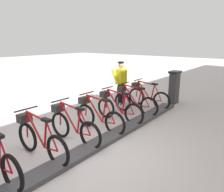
# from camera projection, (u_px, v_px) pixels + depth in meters

# --- Properties ---
(ground_plane) EXTENTS (60.00, 60.00, 0.00)m
(ground_plane) POSITION_uv_depth(u_px,v_px,m) (83.00, 154.00, 4.85)
(ground_plane) COLOR silver
(dock_rail_base) EXTENTS (0.44, 9.14, 0.10)m
(dock_rail_base) POSITION_uv_depth(u_px,v_px,m) (83.00, 152.00, 4.84)
(dock_rail_base) COLOR #47474C
(dock_rail_base) RESTS_ON ground
(payment_kiosk) EXTENTS (0.36, 0.52, 1.28)m
(payment_kiosk) POSITION_uv_depth(u_px,v_px,m) (174.00, 87.00, 8.65)
(payment_kiosk) COLOR #38383D
(payment_kiosk) RESTS_ON ground
(bike_docked_0) EXTENTS (1.72, 0.54, 1.02)m
(bike_docked_0) POSITION_uv_depth(u_px,v_px,m) (147.00, 96.00, 8.17)
(bike_docked_0) COLOR black
(bike_docked_0) RESTS_ON ground
(bike_docked_1) EXTENTS (1.72, 0.54, 1.02)m
(bike_docked_1) POSITION_uv_depth(u_px,v_px,m) (133.00, 101.00, 7.45)
(bike_docked_1) COLOR black
(bike_docked_1) RESTS_ON ground
(bike_docked_2) EXTENTS (1.72, 0.54, 1.02)m
(bike_docked_2) POSITION_uv_depth(u_px,v_px,m) (117.00, 108.00, 6.74)
(bike_docked_2) COLOR black
(bike_docked_2) RESTS_ON ground
(bike_docked_3) EXTENTS (1.72, 0.54, 1.02)m
(bike_docked_3) POSITION_uv_depth(u_px,v_px,m) (97.00, 115.00, 6.03)
(bike_docked_3) COLOR black
(bike_docked_3) RESTS_ON ground
(bike_docked_4) EXTENTS (1.72, 0.54, 1.02)m
(bike_docked_4) POSITION_uv_depth(u_px,v_px,m) (72.00, 125.00, 5.32)
(bike_docked_4) COLOR black
(bike_docked_4) RESTS_ON ground
(bike_docked_5) EXTENTS (1.72, 0.54, 1.02)m
(bike_docked_5) POSITION_uv_depth(u_px,v_px,m) (39.00, 139.00, 4.61)
(bike_docked_5) COLOR black
(bike_docked_5) RESTS_ON ground
(worker_near_rack) EXTENTS (0.47, 0.63, 1.66)m
(worker_near_rack) POSITION_uv_depth(u_px,v_px,m) (121.00, 81.00, 8.39)
(worker_near_rack) COLOR white
(worker_near_rack) RESTS_ON ground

